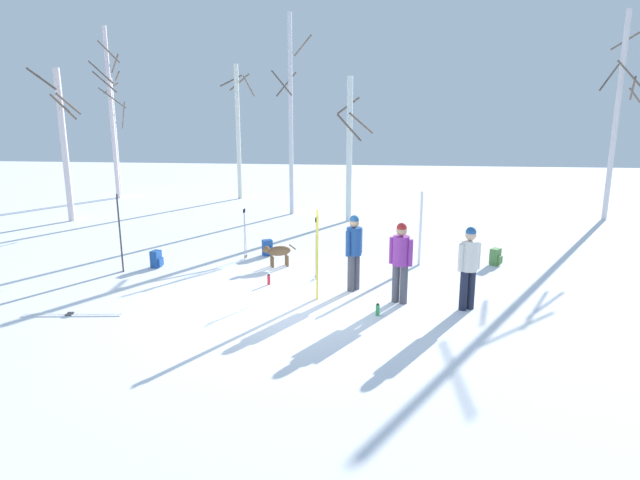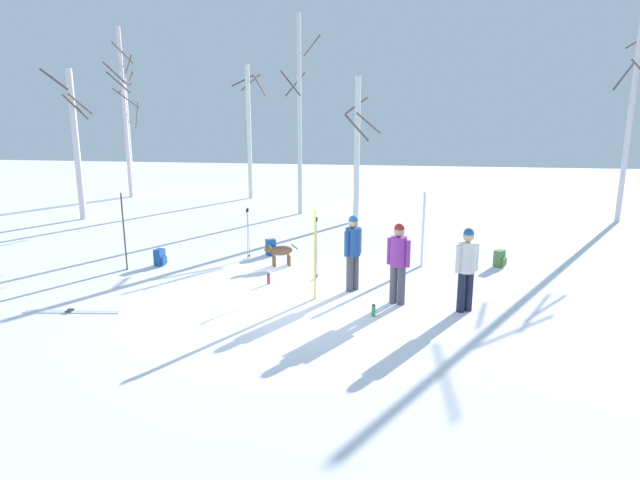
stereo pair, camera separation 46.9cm
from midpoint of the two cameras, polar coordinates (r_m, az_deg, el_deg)
The scene contains 23 objects.
ground_plane at distance 11.38m, azimuth -5.12°, elevation -7.03°, with size 60.00×60.00×0.00m, color white.
person_0 at distance 12.15m, azimuth 2.45°, elevation -0.82°, with size 0.35×0.43×1.72m.
person_1 at distance 11.42m, azimuth 7.23°, elevation -1.84°, with size 0.48×0.34×1.72m.
person_2 at distance 11.29m, azimuth 14.10°, elevation -2.32°, with size 0.47×0.34×1.72m.
dog at distance 14.20m, azimuth -5.37°, elevation -1.24°, with size 0.84×0.44×0.57m.
ski_pair_planted_0 at distance 11.54m, azimuth -1.45°, elevation -1.62°, with size 0.07×0.18×1.96m.
ski_pair_planted_1 at distance 14.31m, azimuth 9.48°, elevation 1.13°, with size 0.07×0.15×1.94m.
ski_pair_planted_2 at distance 14.52m, azimuth -20.96°, elevation 0.64°, with size 0.11×0.13×1.97m.
ski_pair_lying_0 at distance 12.08m, azimuth -25.41°, elevation -7.05°, with size 1.94×0.41×0.05m.
ski_poles_0 at distance 12.99m, azimuth -1.44°, elevation -0.69°, with size 0.07×0.22×1.50m.
ski_poles_1 at distance 14.92m, azimuth -8.72°, elevation 0.78°, with size 0.07×0.21×1.39m.
backpack_0 at distance 15.35m, azimuth -6.36°, elevation -0.81°, with size 0.33×0.34×0.44m.
backpack_1 at distance 14.96m, azimuth 16.95°, elevation -1.70°, with size 0.34×0.34×0.44m.
backpack_2 at distance 14.79m, azimuth -17.53°, elevation -1.92°, with size 0.32×0.29×0.44m.
water_bottle_0 at distance 10.92m, azimuth 4.78°, elevation -7.26°, with size 0.08×0.08×0.25m.
water_bottle_1 at distance 12.82m, azimuth -6.40°, elevation -4.12°, with size 0.07×0.07×0.25m.
birch_tree_0 at distance 27.06m, azimuth -20.95°, elevation 10.06°, with size 1.22×1.38×5.34m.
birch_tree_1 at distance 26.65m, azimuth -21.37°, elevation 12.38°, with size 1.23×1.20×7.48m.
birch_tree_2 at distance 21.77m, azimuth -25.68°, elevation 9.10°, with size 1.46×1.15×5.37m.
birch_tree_3 at distance 25.20m, azimuth -9.04°, elevation 11.29°, with size 1.47×1.46×5.90m.
birch_tree_4 at distance 21.11m, azimuth -3.72°, elevation 12.91°, with size 1.51×1.51×7.39m.
birch_tree_5 at distance 19.68m, azimuth 2.40°, elevation 9.51°, with size 1.32×1.33×5.10m.
birch_tree_6 at distance 22.43m, azimuth 27.99°, elevation 11.50°, with size 1.66×1.77×7.31m.
Camera 1 is at (1.94, -10.47, 3.96)m, focal length 30.77 mm.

